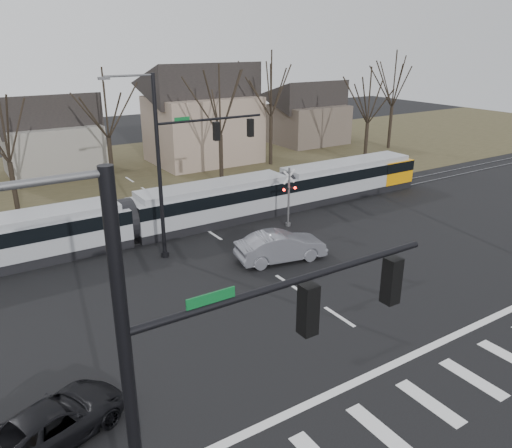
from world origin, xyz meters
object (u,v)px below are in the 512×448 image
tram (212,202)px  sedan (281,246)px  suv (54,422)px  rail_crossing_signal (289,199)px

tram → sedan: 7.55m
sedan → suv: (-13.76, -7.26, -0.19)m
sedan → suv: bearing=128.7°
sedan → rail_crossing_signal: rail_crossing_signal is taller
suv → rail_crossing_signal: 20.95m
sedan → tram: bearing=13.5°
tram → rail_crossing_signal: (4.01, -3.21, 0.37)m
sedan → rail_crossing_signal: (3.66, 4.30, 1.04)m
rail_crossing_signal → suv: bearing=-146.4°
sedan → suv: size_ratio=1.05×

